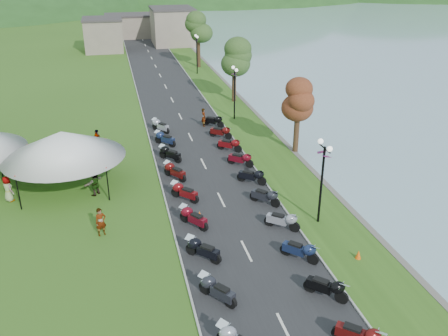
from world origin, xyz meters
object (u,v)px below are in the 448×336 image
pedestrian_a (102,235)px  pedestrian_c (46,171)px  vendor_tent_main (65,160)px  pedestrian_b (78,173)px

pedestrian_a → pedestrian_c: (-4.07, 10.02, 0.00)m
vendor_tent_main → pedestrian_b: 3.04m
vendor_tent_main → pedestrian_a: vendor_tent_main is taller
pedestrian_b → vendor_tent_main: bearing=74.0°
pedestrian_a → pedestrian_b: bearing=80.1°
pedestrian_a → pedestrian_c: size_ratio=0.89×
pedestrian_b → pedestrian_c: size_ratio=0.84×
vendor_tent_main → pedestrian_c: 4.15m
pedestrian_a → pedestrian_b: (-1.74, 9.12, 0.00)m
pedestrian_a → pedestrian_c: bearing=91.5°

